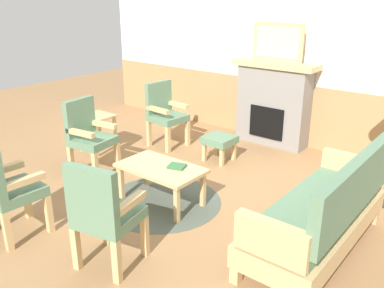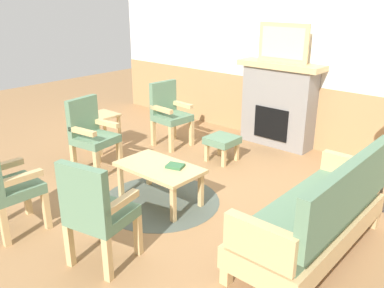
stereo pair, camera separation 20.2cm
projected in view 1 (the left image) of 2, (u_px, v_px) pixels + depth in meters
name	position (u px, v px, depth m)	size (l,w,h in m)	color
ground_plane	(173.00, 196.00, 4.82)	(14.00, 14.00, 0.00)	#997047
wall_back	(284.00, 58.00, 6.27)	(7.20, 0.14, 2.70)	white
fireplace	(273.00, 103.00, 6.31)	(1.30, 0.44, 1.28)	gray
framed_picture	(278.00, 42.00, 6.00)	(0.80, 0.04, 0.56)	tan
couch	(322.00, 213.00, 3.66)	(0.70, 1.80, 0.98)	tan
coffee_table	(161.00, 171.00, 4.55)	(0.96, 0.56, 0.44)	tan
round_rug	(162.00, 202.00, 4.68)	(1.36, 1.36, 0.01)	#4C564C
book_on_table	(177.00, 166.00, 4.50)	(0.18, 0.15, 0.03)	#33663D
footstool	(219.00, 141.00, 5.75)	(0.40, 0.40, 0.36)	tan
armchair_near_fireplace	(88.00, 134.00, 5.29)	(0.54, 0.54, 0.98)	tan
armchair_by_window_left	(165.00, 111.00, 6.27)	(0.52, 0.52, 0.98)	tan
armchair_front_left	(103.00, 211.00, 3.40)	(0.57, 0.57, 0.98)	tan
armchair_front_center	(5.00, 186.00, 3.85)	(0.50, 0.50, 0.98)	tan
side_table	(97.00, 123.00, 6.07)	(0.44, 0.44, 0.55)	tan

